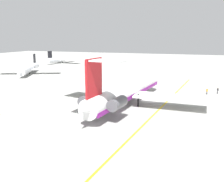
# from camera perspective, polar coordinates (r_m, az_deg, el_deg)

# --- Properties ---
(ground) EXTENTS (354.19, 354.19, 0.00)m
(ground) POSITION_cam_1_polar(r_m,az_deg,el_deg) (63.04, 8.67, -2.18)
(ground) COLOR #9E9E99
(main_jetliner) EXTENTS (41.03, 36.26, 11.95)m
(main_jetliner) POSITION_cam_1_polar(r_m,az_deg,el_deg) (57.75, 3.22, -0.07)
(main_jetliner) COLOR white
(main_jetliner) RESTS_ON ground
(airliner_mid_right) EXTENTS (25.12, 25.33, 7.88)m
(airliner_mid_right) POSITION_cam_1_polar(r_m,az_deg,el_deg) (112.27, -18.47, 4.84)
(airliner_mid_right) COLOR silver
(airliner_mid_right) RESTS_ON ground
(airliner_far_right) EXTENTS (25.75, 25.59, 7.70)m
(airliner_far_right) POSITION_cam_1_polar(r_m,az_deg,el_deg) (157.18, -11.12, 7.16)
(airliner_far_right) COLOR silver
(airliner_far_right) RESTS_ON ground
(ground_crew_near_nose) EXTENTS (0.28, 0.45, 1.77)m
(ground_crew_near_nose) POSITION_cam_1_polar(r_m,az_deg,el_deg) (73.56, 20.87, 0.11)
(ground_crew_near_nose) COLOR black
(ground_crew_near_nose) RESTS_ON ground
(ground_crew_portside) EXTENTS (0.29, 0.44, 1.83)m
(ground_crew_portside) POSITION_cam_1_polar(r_m,az_deg,el_deg) (75.37, 22.99, 0.25)
(ground_crew_portside) COLOR black
(ground_crew_portside) RESTS_ON ground
(taxiway_centreline) EXTENTS (82.27, 7.47, 0.01)m
(taxiway_centreline) POSITION_cam_1_polar(r_m,az_deg,el_deg) (57.86, 11.26, -3.59)
(taxiway_centreline) COLOR gold
(taxiway_centreline) RESTS_ON ground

